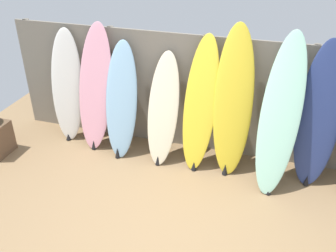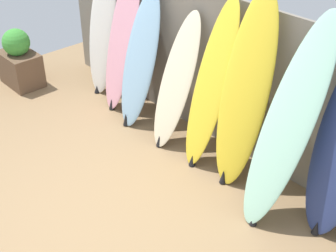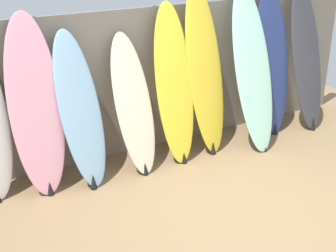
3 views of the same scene
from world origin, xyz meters
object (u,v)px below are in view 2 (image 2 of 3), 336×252
at_px(surfboard_skyblue_2, 140,61).
at_px(surfboard_yellow_4, 211,87).
at_px(surfboard_cream_3, 176,83).
at_px(surfboard_seafoam_6, 288,126).
at_px(surfboard_white_0, 102,33).
at_px(surfboard_yellow_5, 245,94).
at_px(surfboard_pink_1, 122,41).
at_px(planter_box, 20,61).

bearing_deg(surfboard_skyblue_2, surfboard_yellow_4, 0.44).
distance_m(surfboard_cream_3, surfboard_seafoam_6, 1.63).
bearing_deg(surfboard_cream_3, surfboard_white_0, 175.39).
bearing_deg(surfboard_yellow_5, surfboard_pink_1, 178.73).
distance_m(surfboard_pink_1, surfboard_cream_3, 1.11).
relative_size(surfboard_pink_1, planter_box, 2.20).
bearing_deg(surfboard_yellow_5, surfboard_skyblue_2, -179.05).
height_order(surfboard_white_0, surfboard_pink_1, surfboard_pink_1).
relative_size(surfboard_pink_1, surfboard_cream_3, 1.21).
xyz_separation_m(surfboard_cream_3, surfboard_seafoam_6, (1.61, -0.13, 0.23)).
distance_m(surfboard_yellow_4, surfboard_yellow_5, 0.46).
height_order(surfboard_pink_1, surfboard_skyblue_2, surfboard_pink_1).
relative_size(surfboard_pink_1, surfboard_skyblue_2, 1.13).
xyz_separation_m(surfboard_yellow_5, planter_box, (-3.59, -0.72, -0.64)).
bearing_deg(surfboard_yellow_4, surfboard_pink_1, 177.76).
relative_size(surfboard_yellow_4, surfboard_yellow_5, 0.91).
bearing_deg(surfboard_yellow_4, surfboard_white_0, 176.50).
bearing_deg(surfboard_yellow_5, surfboard_white_0, 177.49).
relative_size(surfboard_yellow_4, surfboard_seafoam_6, 0.93).
distance_m(surfboard_yellow_4, surfboard_seafoam_6, 1.08).
height_order(surfboard_pink_1, surfboard_cream_3, surfboard_pink_1).
xyz_separation_m(surfboard_white_0, surfboard_cream_3, (1.62, -0.13, -0.11)).
height_order(surfboard_white_0, planter_box, surfboard_white_0).
distance_m(surfboard_white_0, surfboard_cream_3, 1.63).
height_order(surfboard_pink_1, surfboard_seafoam_6, surfboard_seafoam_6).
distance_m(surfboard_pink_1, planter_box, 1.78).
height_order(surfboard_skyblue_2, surfboard_seafoam_6, surfboard_seafoam_6).
bearing_deg(planter_box, surfboard_yellow_5, 11.30).
distance_m(surfboard_pink_1, surfboard_skyblue_2, 0.47).
bearing_deg(surfboard_cream_3, surfboard_seafoam_6, -4.67).
distance_m(surfboard_pink_1, surfboard_yellow_5, 2.08).
bearing_deg(surfboard_white_0, planter_box, -139.74).
relative_size(surfboard_yellow_4, planter_box, 2.18).
relative_size(surfboard_skyblue_2, surfboard_cream_3, 1.07).
bearing_deg(planter_box, surfboard_yellow_4, 12.55).
bearing_deg(surfboard_white_0, surfboard_skyblue_2, -8.23).
bearing_deg(surfboard_cream_3, surfboard_pink_1, 176.74).
bearing_deg(surfboard_seafoam_6, surfboard_cream_3, 175.33).
bearing_deg(surfboard_pink_1, surfboard_seafoam_6, -4.10).
xyz_separation_m(surfboard_skyblue_2, planter_box, (-1.96, -0.69, -0.46)).
relative_size(surfboard_cream_3, surfboard_seafoam_6, 0.78).
height_order(surfboard_cream_3, surfboard_seafoam_6, surfboard_seafoam_6).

